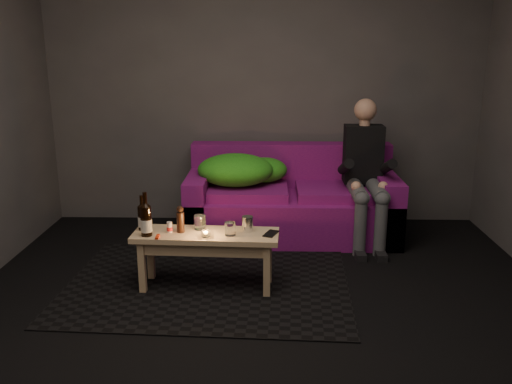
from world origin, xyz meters
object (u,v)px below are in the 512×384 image
beer_bottle_b (146,220)px  steel_cup (247,224)px  coffee_table (206,243)px  sofa (291,204)px  person (365,170)px  beer_bottle_a (142,217)px

beer_bottle_b → steel_cup: 0.69m
coffee_table → beer_bottle_b: 0.44m
beer_bottle_b → steel_cup: (0.68, 0.10, -0.06)m
sofa → steel_cup: 1.15m
sofa → steel_cup: sofa is taller
person → coffee_table: size_ratio=1.20×
sofa → person: bearing=-13.6°
beer_bottle_b → sofa: bearing=49.3°
person → beer_bottle_a: 1.93m
steel_cup → sofa: bearing=72.2°
coffee_table → person: bearing=38.2°
sofa → beer_bottle_b: bearing=-130.7°
person → beer_bottle_a: (-1.69, -0.92, -0.13)m
coffee_table → beer_bottle_a: size_ratio=4.09×
sofa → steel_cup: (-0.35, -1.09, 0.18)m
sofa → person: 0.72m
sofa → beer_bottle_a: (-1.08, -1.07, 0.22)m
steel_cup → beer_bottle_b: bearing=-171.3°
sofa → beer_bottle_a: 1.53m
sofa → steel_cup: size_ratio=17.06×
coffee_table → beer_bottle_a: 0.48m
person → steel_cup: size_ratio=11.39×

